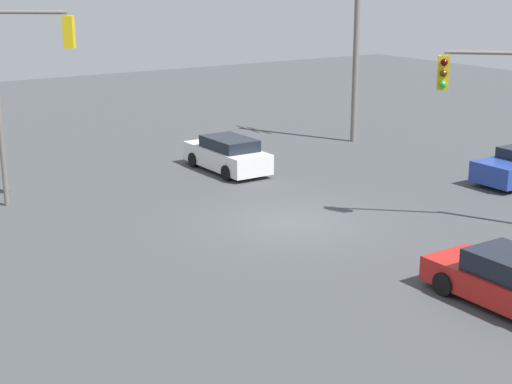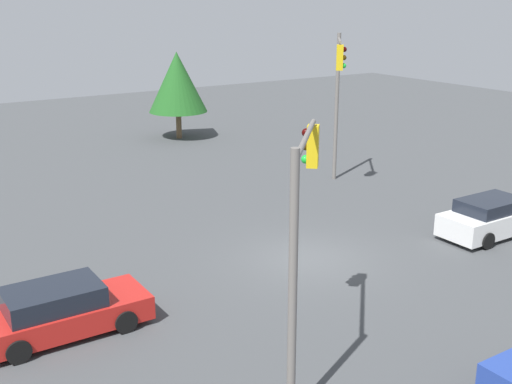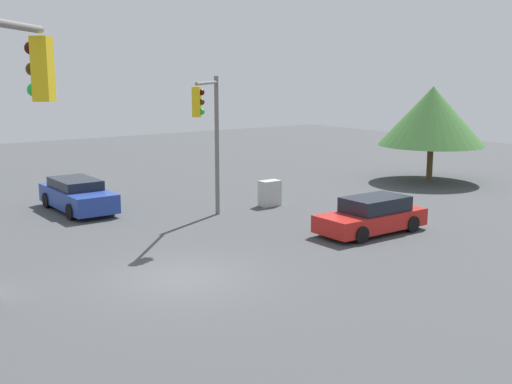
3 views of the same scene
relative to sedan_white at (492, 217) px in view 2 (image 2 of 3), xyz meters
name	(u,v)px [view 2 (image 2 of 3)]	position (x,y,z in m)	size (l,w,h in m)	color
ground_plane	(308,259)	(7.05, -1.86, -0.68)	(80.00, 80.00, 0.00)	#424447
sedan_white	(492,217)	(0.00, 0.00, 0.00)	(4.32, 1.85, 1.42)	silver
sedan_red	(61,311)	(15.49, -1.39, -0.04)	(4.39, 1.90, 1.35)	red
traffic_signal_main	(338,86)	(0.60, -8.28, 3.92)	(1.95, 2.35, 6.88)	slate
traffic_signal_cross	(302,211)	(11.41, 3.46, 3.32)	(3.03, 3.26, 5.79)	slate
tree_behind	(177,82)	(2.06, -21.61, 2.78)	(3.57, 3.57, 5.30)	brown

